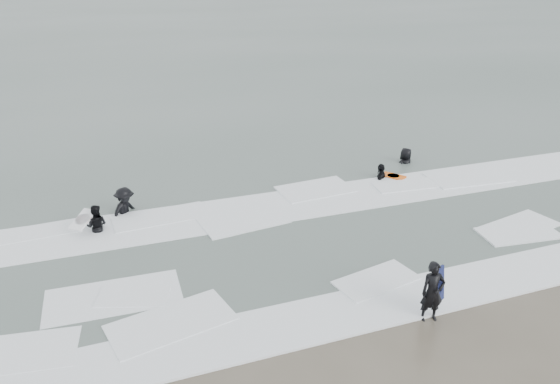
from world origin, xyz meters
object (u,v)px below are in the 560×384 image
object	(u,v)px
surfer_right_near	(381,179)
surfer_right_far	(405,163)
surfer_centre	(429,319)
surfer_wading	(98,232)
surfer_breaker	(126,215)

from	to	relation	value
surfer_right_near	surfer_right_far	world-z (taller)	surfer_right_far
surfer_centre	surfer_right_near	world-z (taller)	surfer_right_near
surfer_right_near	surfer_right_far	size ratio (longest dim) A/B	0.98
surfer_wading	surfer_right_near	world-z (taller)	surfer_right_near
surfer_right_near	surfer_wading	bearing A→B (deg)	-42.86
surfer_wading	surfer_breaker	size ratio (longest dim) A/B	0.80
surfer_centre	surfer_wading	size ratio (longest dim) A/B	1.09
surfer_wading	surfer_right_far	bearing A→B (deg)	-151.56
surfer_breaker	surfer_right_far	bearing A→B (deg)	-36.33
surfer_centre	surfer_wading	distance (m)	10.99
surfer_wading	surfer_right_near	size ratio (longest dim) A/B	0.84
surfer_centre	surfer_right_far	distance (m)	11.39
surfer_centre	surfer_wading	world-z (taller)	surfer_centre
surfer_right_far	surfer_breaker	bearing A→B (deg)	-22.00
surfer_breaker	surfer_centre	bearing A→B (deg)	-94.64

